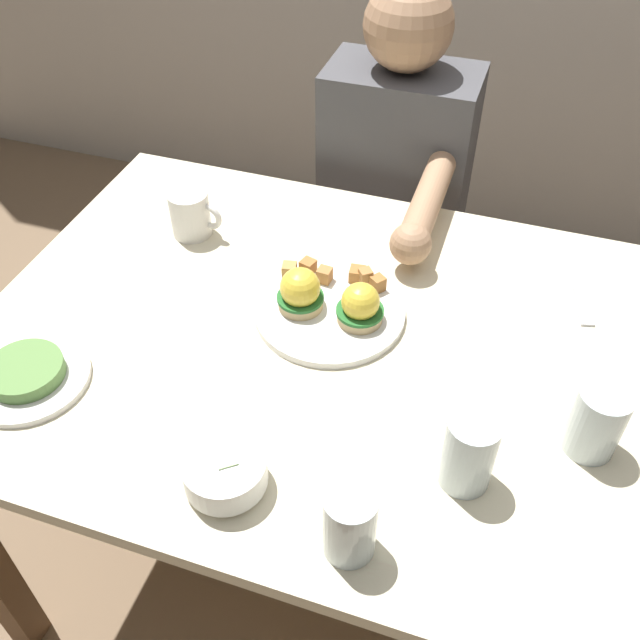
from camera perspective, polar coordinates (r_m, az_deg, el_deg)
ground_plane at (r=1.83m, az=-0.04°, el=-17.96°), size 6.00×6.00×0.00m
dining_table at (r=1.30m, az=-0.05°, el=-4.64°), size 1.20×0.90×0.74m
eggs_benedict_plate at (r=1.25m, az=0.81°, el=1.34°), size 0.27×0.27×0.09m
fruit_bowl at (r=1.02m, az=-7.63°, el=-12.10°), size 0.12×0.12×0.06m
coffee_mug at (r=1.45m, az=-10.40°, el=8.55°), size 0.11×0.08×0.09m
fork at (r=1.38m, az=20.29°, el=1.50°), size 0.06×0.15×0.00m
water_glass_near at (r=0.94m, az=2.41°, el=-16.27°), size 0.07×0.07×0.11m
water_glass_far at (r=1.11m, az=21.37°, el=-7.86°), size 0.08×0.08×0.12m
water_glass_extra at (r=1.02m, az=11.89°, el=-10.61°), size 0.08×0.08×0.13m
side_plate at (r=1.24m, az=-22.61°, el=-4.12°), size 0.20×0.20×0.04m
diner_person at (r=1.74m, az=5.93°, el=10.04°), size 0.34×0.54×1.14m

